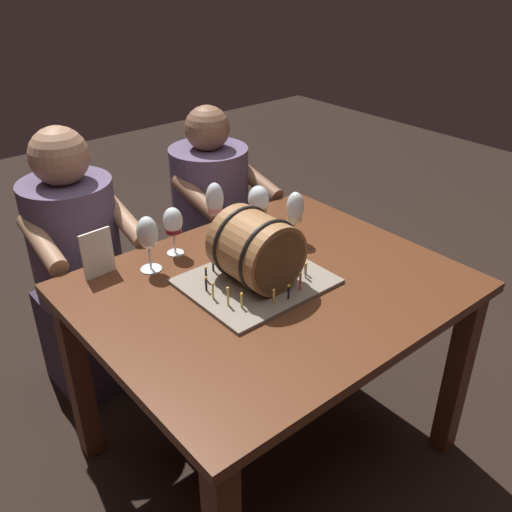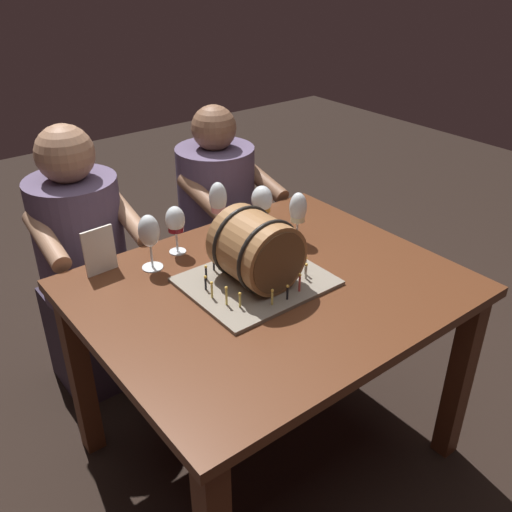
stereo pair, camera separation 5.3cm
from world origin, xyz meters
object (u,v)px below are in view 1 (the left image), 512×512
at_px(wine_glass_white, 295,210).
at_px(person_seated_left, 81,276).
at_px(person_seated_right, 212,233).
at_px(wine_glass_rose, 215,201).
at_px(dining_table, 270,313).
at_px(barrel_cake, 256,253).
at_px(menu_card, 97,253).
at_px(wine_glass_amber, 259,201).
at_px(wine_glass_red, 173,223).
at_px(wine_glass_empty, 148,234).

xyz_separation_m(wine_glass_white, person_seated_left, (-0.60, 0.61, -0.33)).
xyz_separation_m(person_seated_left, person_seated_right, (0.65, -0.00, -0.02)).
relative_size(wine_glass_white, person_seated_left, 0.17).
bearing_deg(wine_glass_rose, wine_glass_white, -46.56).
relative_size(dining_table, barrel_cake, 2.67).
relative_size(wine_glass_rose, menu_card, 1.33).
bearing_deg(person_seated_left, person_seated_right, -0.01).
bearing_deg(barrel_cake, person_seated_right, 64.36).
distance_m(dining_table, wine_glass_amber, 0.45).
height_order(barrel_cake, wine_glass_red, barrel_cake).
distance_m(wine_glass_empty, menu_card, 0.18).
bearing_deg(menu_card, barrel_cake, -48.51).
bearing_deg(wine_glass_empty, wine_glass_white, -16.45).
xyz_separation_m(wine_glass_white, menu_card, (-0.66, 0.23, -0.04)).
relative_size(barrel_cake, person_seated_left, 0.38).
relative_size(menu_card, person_seated_right, 0.14).
relative_size(wine_glass_empty, menu_card, 1.23).
xyz_separation_m(wine_glass_rose, person_seated_right, (0.26, 0.40, -0.37)).
distance_m(dining_table, wine_glass_red, 0.46).
bearing_deg(dining_table, wine_glass_rose, 80.16).
xyz_separation_m(barrel_cake, wine_glass_red, (-0.09, 0.33, 0.01)).
bearing_deg(menu_card, wine_glass_red, -10.82).
xyz_separation_m(wine_glass_empty, wine_glass_white, (0.52, -0.15, -0.01)).
height_order(wine_glass_empty, wine_glass_white, wine_glass_empty).
distance_m(dining_table, wine_glass_rose, 0.47).
bearing_deg(wine_glass_empty, person_seated_right, 38.35).
bearing_deg(wine_glass_empty, barrel_cake, -53.38).
height_order(barrel_cake, menu_card, barrel_cake).
height_order(wine_glass_empty, menu_card, wine_glass_empty).
xyz_separation_m(dining_table, person_seated_left, (-0.33, 0.78, -0.10)).
bearing_deg(wine_glass_white, menu_card, 160.61).
height_order(wine_glass_rose, menu_card, wine_glass_rose).
distance_m(wine_glass_red, person_seated_left, 0.57).
bearing_deg(dining_table, wine_glass_empty, 127.40).
bearing_deg(wine_glass_amber, dining_table, -124.24).
xyz_separation_m(dining_table, wine_glass_red, (-0.13, 0.37, 0.23)).
height_order(wine_glass_amber, person_seated_right, person_seated_right).
distance_m(wine_glass_red, wine_glass_white, 0.44).
xyz_separation_m(wine_glass_amber, person_seated_right, (0.12, 0.47, -0.35)).
xyz_separation_m(wine_glass_rose, wine_glass_red, (-0.19, -0.02, -0.02)).
bearing_deg(person_seated_left, wine_glass_empty, -80.46).
relative_size(wine_glass_rose, wine_glass_empty, 1.08).
distance_m(wine_glass_amber, person_seated_left, 0.79).
distance_m(wine_glass_rose, wine_glass_amber, 0.16).
relative_size(dining_table, wine_glass_amber, 6.34).
distance_m(wine_glass_rose, menu_card, 0.47).
bearing_deg(wine_glass_red, wine_glass_white, -26.34).
bearing_deg(barrel_cake, wine_glass_rose, 74.17).
relative_size(dining_table, wine_glass_rose, 5.55).
height_order(wine_glass_amber, wine_glass_red, wine_glass_amber).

